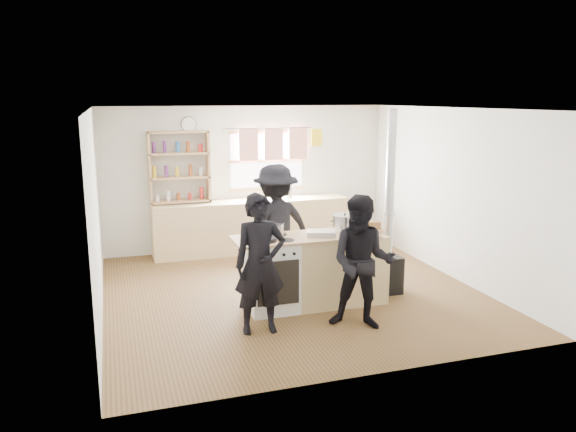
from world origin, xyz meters
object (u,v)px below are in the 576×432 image
object	(u,v)px
skillet_greens	(263,239)
person_far	(276,226)
stockpot_stove	(275,231)
stockpot_counter	(345,223)
bread_board	(372,227)
person_near_right	(362,263)
thermos	(290,189)
person_near_left	(260,264)
flue_heater	(388,247)
roast_tray	(321,233)
cooking_island	(316,270)

from	to	relation	value
skillet_greens	person_far	bearing A→B (deg)	65.44
stockpot_stove	stockpot_counter	xyz separation A→B (m)	(0.95, 0.03, 0.03)
bread_board	person_far	size ratio (longest dim) A/B	0.19
stockpot_stove	person_near_right	distance (m)	1.22
person_near_right	person_far	size ratio (longest dim) A/B	0.90
thermos	stockpot_counter	distance (m)	2.66
stockpot_stove	person_near_left	xyz separation A→B (m)	(-0.39, -0.69, -0.20)
skillet_greens	flue_heater	bearing A→B (deg)	7.30
roast_tray	person_near_right	size ratio (longest dim) A/B	0.27
flue_heater	person_near_left	size ratio (longest dim) A/B	1.55
cooking_island	thermos	bearing A→B (deg)	78.87
stockpot_counter	cooking_island	bearing A→B (deg)	-165.95
flue_heater	person_near_left	world-z (taller)	flue_heater
roast_tray	stockpot_stove	bearing A→B (deg)	165.38
thermos	person_far	bearing A→B (deg)	-113.46
bread_board	person_far	distance (m)	1.38
stockpot_stove	stockpot_counter	distance (m)	0.95
thermos	skillet_greens	xyz separation A→B (m)	(-1.26, -2.86, -0.10)
flue_heater	person_near_right	size ratio (longest dim) A/B	1.59
person_far	person_near_right	bearing A→B (deg)	94.52
bread_board	stockpot_stove	bearing A→B (deg)	177.11
stockpot_counter	flue_heater	bearing A→B (deg)	2.89
thermos	cooking_island	xyz separation A→B (m)	(-0.55, -2.77, -0.59)
bread_board	flue_heater	world-z (taller)	flue_heater
thermos	bread_board	bearing A→B (deg)	-85.02
skillet_greens	stockpot_counter	xyz separation A→B (m)	(1.16, 0.20, 0.08)
roast_tray	person_near_left	xyz separation A→B (m)	(-0.94, -0.55, -0.16)
roast_tray	flue_heater	bearing A→B (deg)	11.30
cooking_island	person_near_right	xyz separation A→B (m)	(0.25, -0.85, 0.32)
flue_heater	person_near_right	bearing A→B (deg)	-130.54
person_near_left	person_far	world-z (taller)	person_far
roast_tray	flue_heater	distance (m)	1.13
person_near_left	person_near_right	bearing A→B (deg)	-8.56
bread_board	thermos	bearing A→B (deg)	94.98
thermos	skillet_greens	size ratio (longest dim) A/B	0.69
stockpot_counter	person_near_left	world-z (taller)	person_near_left
cooking_island	stockpot_stove	distance (m)	0.75
stockpot_stove	person_far	size ratio (longest dim) A/B	0.12
skillet_greens	flue_heater	distance (m)	1.86
thermos	person_near_right	distance (m)	3.64
bread_board	flue_heater	xyz separation A→B (m)	(0.32, 0.13, -0.33)
skillet_greens	stockpot_stove	xyz separation A→B (m)	(0.20, 0.17, 0.05)
flue_heater	person_near_right	distance (m)	1.32
stockpot_stove	cooking_island	bearing A→B (deg)	-8.47
flue_heater	bread_board	bearing A→B (deg)	-157.36
cooking_island	stockpot_counter	xyz separation A→B (m)	(0.44, 0.11, 0.57)
skillet_greens	cooking_island	bearing A→B (deg)	7.14
roast_tray	person_near_right	xyz separation A→B (m)	(0.21, -0.78, -0.18)
flue_heater	person_far	world-z (taller)	flue_heater
thermos	flue_heater	world-z (taller)	flue_heater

